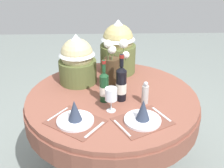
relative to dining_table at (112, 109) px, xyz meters
The scene contains 11 objects.
ground 0.60m from the dining_table, ahead, with size 8.00×8.00×0.00m, color gray.
dining_table is the anchor object (origin of this frame).
place_setting_left 0.46m from the dining_table, 125.55° to the right, with size 0.43×0.41×0.16m.
place_setting_right 0.43m from the dining_table, 61.85° to the right, with size 0.42×0.39×0.16m.
flower_vase 0.32m from the dining_table, 85.10° to the left, with size 0.19×0.13×0.42m.
wine_bottle_left 0.27m from the dining_table, 45.32° to the right, with size 0.08×0.08×0.35m.
wine_bottle_centre 0.26m from the dining_table, 127.21° to the right, with size 0.07×0.07×0.32m.
wine_glass_left 0.33m from the dining_table, 93.47° to the right, with size 0.08×0.08×0.17m.
pepper_mill 0.33m from the dining_table, 26.60° to the right, with size 0.05×0.05×0.17m.
gift_tub_back_left 0.49m from the dining_table, 138.52° to the left, with size 0.30×0.30×0.41m.
gift_tub_back_centre 0.58m from the dining_table, 81.89° to the left, with size 0.31×0.31×0.47m.
Camera 1 is at (-0.05, -1.81, 1.75)m, focal length 44.13 mm.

